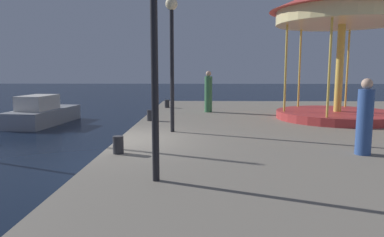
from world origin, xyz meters
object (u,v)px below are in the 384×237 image
Objects in this scene: lamp_post_mid_promenade at (172,40)px; bollard_center at (167,104)px; bollard_south at (150,115)px; carousel at (343,17)px; person_mid_promenade at (208,93)px; motorboat_grey at (42,113)px; person_by_the_water at (365,119)px; bollard_north at (118,145)px.

lamp_post_mid_promenade is 9.92× the size of bollard_center.
bollard_south and bollard_center have the same top height.
carousel is 2.92× the size of person_mid_promenade.
carousel is 6.14m from person_mid_promenade.
person_by_the_water reaches higher than motorboat_grey.
bollard_north is 1.00× the size of bollard_center.
motorboat_grey is 0.87× the size of carousel.
carousel reaches higher than lamp_post_mid_promenade.
carousel is 13.39× the size of bollard_center.
motorboat_grey is 11.62× the size of bollard_north.
person_by_the_water is 8.60m from person_mid_promenade.
person_by_the_water is at bearing -105.77° from carousel.
bollard_south is at bearing -175.23° from carousel.
person_mid_promenade reaches higher than person_by_the_water.
motorboat_grey reaches higher than bollard_south.
lamp_post_mid_promenade is at bearing -154.36° from carousel.
person_mid_promenade is at bearing 155.83° from carousel.
carousel reaches higher than person_by_the_water.
lamp_post_mid_promenade is 9.92× the size of bollard_north.
carousel reaches higher than person_mid_promenade.
carousel is 1.35× the size of lamp_post_mid_promenade.
person_by_the_water is at bearing -32.06° from lamp_post_mid_promenade.
person_mid_promenade is (-3.28, 7.95, 0.07)m from person_by_the_water.
lamp_post_mid_promenade reaches higher than bollard_south.
person_mid_promenade is at bearing 51.45° from bollard_south.
bollard_south is 3.63m from person_mid_promenade.
motorboat_grey reaches higher than bollard_center.
bollard_center is 2.79m from person_mid_promenade.
person_by_the_water is at bearing -61.41° from bollard_center.
carousel is at bearing -15.37° from motorboat_grey.
person_mid_promenade is (2.23, 2.79, 0.66)m from bollard_south.
bollard_center is at bearing 88.92° from bollard_north.
lamp_post_mid_promenade is 3.60m from bollard_south.
bollard_south is at bearing -92.46° from bollard_center.
bollard_south is 5.20m from bollard_north.
person_by_the_water reaches higher than bollard_south.
lamp_post_mid_promenade is at bearing -103.29° from person_mid_promenade.
carousel is at bearing -24.17° from person_mid_promenade.
person_mid_promenade is (8.21, -1.40, 1.12)m from motorboat_grey.
bollard_north is (-1.00, -2.86, -2.54)m from lamp_post_mid_promenade.
carousel is at bearing -29.96° from bollard_center.
person_by_the_water is (5.50, -5.15, 0.59)m from bollard_south.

